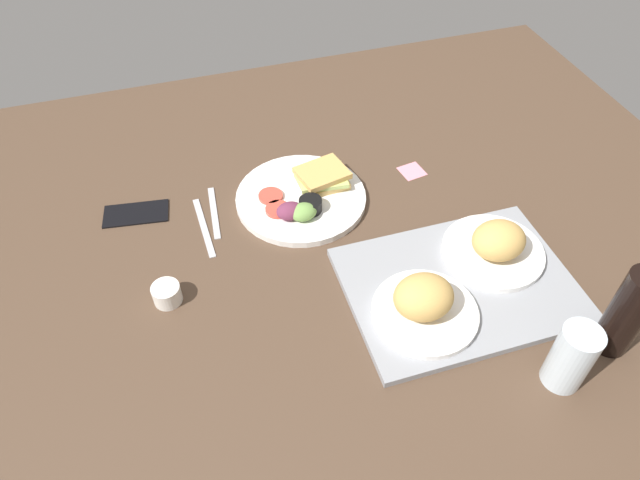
# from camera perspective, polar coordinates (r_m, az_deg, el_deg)

# --- Properties ---
(ground_plane) EXTENTS (1.90, 1.50, 0.03)m
(ground_plane) POSITION_cam_1_polar(r_m,az_deg,el_deg) (1.26, 0.46, -0.57)
(ground_plane) COLOR #4C3828
(serving_tray) EXTENTS (0.45, 0.33, 0.02)m
(serving_tray) POSITION_cam_1_polar(r_m,az_deg,el_deg) (1.19, 13.53, -4.38)
(serving_tray) COLOR gray
(serving_tray) RESTS_ON ground_plane
(bread_plate_near) EXTENTS (0.21, 0.21, 0.09)m
(bread_plate_near) POSITION_cam_1_polar(r_m,az_deg,el_deg) (1.23, 16.96, -0.52)
(bread_plate_near) COLOR white
(bread_plate_near) RESTS_ON serving_tray
(bread_plate_far) EXTENTS (0.20, 0.20, 0.09)m
(bread_plate_far) POSITION_cam_1_polar(r_m,az_deg,el_deg) (1.10, 10.21, -6.15)
(bread_plate_far) COLOR white
(bread_plate_far) RESTS_ON serving_tray
(plate_with_salad) EXTENTS (0.30, 0.30, 0.05)m
(plate_with_salad) POSITION_cam_1_polar(r_m,az_deg,el_deg) (1.33, -1.58, 4.36)
(plate_with_salad) COLOR white
(plate_with_salad) RESTS_ON ground_plane
(drinking_glass) EXTENTS (0.07, 0.07, 0.14)m
(drinking_glass) POSITION_cam_1_polar(r_m,az_deg,el_deg) (1.08, 23.53, -10.55)
(drinking_glass) COLOR silver
(drinking_glass) RESTS_ON ground_plane
(soda_bottle) EXTENTS (0.06, 0.06, 0.19)m
(soda_bottle) POSITION_cam_1_polar(r_m,az_deg,el_deg) (1.14, 28.04, -6.36)
(soda_bottle) COLOR black
(soda_bottle) RESTS_ON ground_plane
(espresso_cup) EXTENTS (0.06, 0.06, 0.04)m
(espresso_cup) POSITION_cam_1_polar(r_m,az_deg,el_deg) (1.17, -14.86, -5.15)
(espresso_cup) COLOR silver
(espresso_cup) RESTS_ON ground_plane
(fork) EXTENTS (0.03, 0.17, 0.01)m
(fork) POSITION_cam_1_polar(r_m,az_deg,el_deg) (1.34, -10.41, 2.72)
(fork) COLOR #B7B7BC
(fork) RESTS_ON ground_plane
(knife) EXTENTS (0.02, 0.19, 0.01)m
(knife) POSITION_cam_1_polar(r_m,az_deg,el_deg) (1.31, -11.38, 1.28)
(knife) COLOR #B7B7BC
(knife) RESTS_ON ground_plane
(cell_phone) EXTENTS (0.15, 0.09, 0.01)m
(cell_phone) POSITION_cam_1_polar(r_m,az_deg,el_deg) (1.37, -17.69, 2.56)
(cell_phone) COLOR black
(cell_phone) RESTS_ON ground_plane
(sticky_note) EXTENTS (0.06, 0.06, 0.00)m
(sticky_note) POSITION_cam_1_polar(r_m,az_deg,el_deg) (1.44, 9.05, 6.72)
(sticky_note) COLOR pink
(sticky_note) RESTS_ON ground_plane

